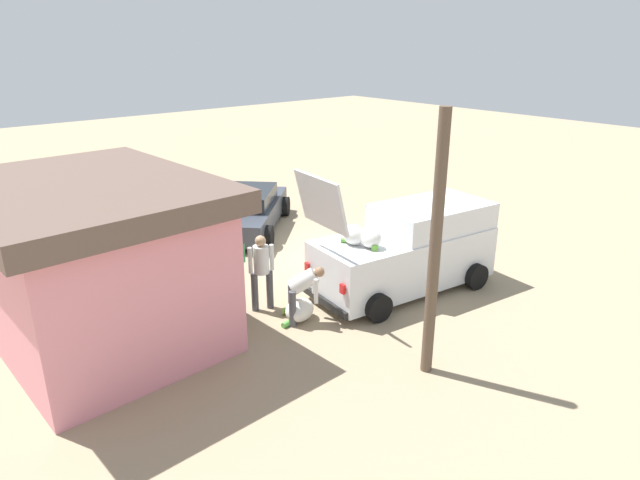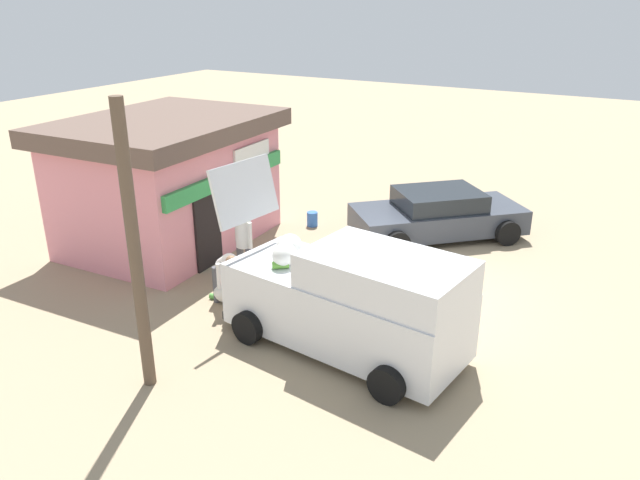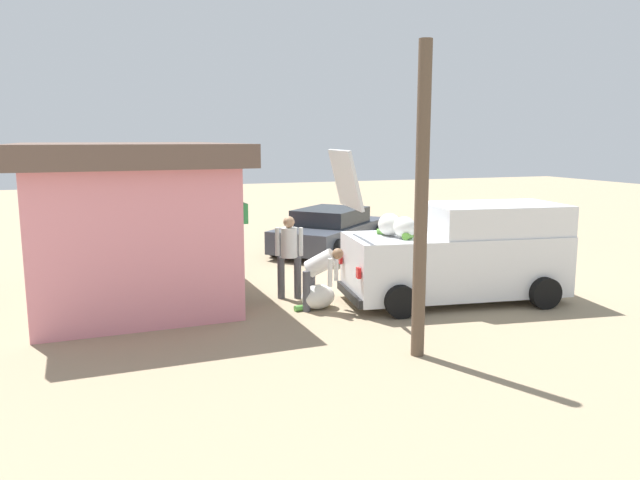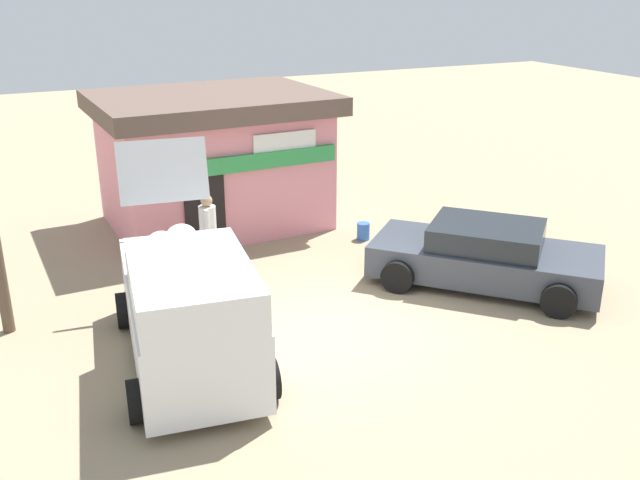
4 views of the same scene
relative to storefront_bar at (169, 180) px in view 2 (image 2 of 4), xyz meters
The scene contains 9 objects.
ground_plane 6.45m from the storefront_bar, 85.13° to the right, with size 60.00×60.00×0.00m, color #9E896B.
storefront_bar is the anchor object (origin of this frame).
delivery_van 6.78m from the storefront_bar, 110.90° to the right, with size 2.54×4.80×3.06m.
parked_sedan 6.92m from the storefront_bar, 57.67° to the right, with size 4.34×4.43×1.25m.
vendor_standing 3.31m from the storefront_bar, 109.76° to the right, with size 0.43×0.55×1.71m.
customer_bending 4.06m from the storefront_bar, 122.21° to the right, with size 0.73×0.75×1.22m.
unloaded_banana_pile 4.15m from the storefront_bar, 120.89° to the right, with size 0.88×0.93×0.47m.
paint_bucket 3.99m from the storefront_bar, 43.17° to the right, with size 0.29×0.29×0.40m, color blue.
utility_pole 6.36m from the storefront_bar, 141.67° to the right, with size 0.20×0.20×4.65m, color brown.
Camera 2 is at (-11.56, -4.34, 5.96)m, focal length 34.69 mm.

